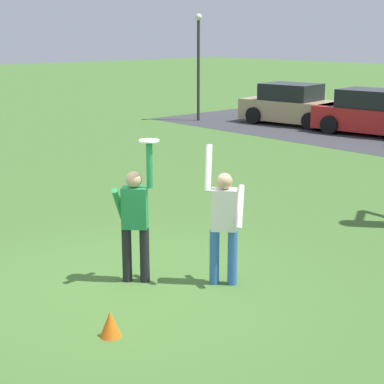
% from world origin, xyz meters
% --- Properties ---
extents(ground_plane, '(120.00, 120.00, 0.00)m').
position_xyz_m(ground_plane, '(0.00, 0.00, 0.00)').
color(ground_plane, '#426B2D').
extents(person_catcher, '(0.56, 0.56, 2.08)m').
position_xyz_m(person_catcher, '(-0.08, 0.09, 0.98)').
color(person_catcher, black).
rests_on(person_catcher, ground_plane).
extents(person_defender, '(0.65, 0.65, 2.05)m').
position_xyz_m(person_defender, '(0.84, 0.97, 0.98)').
color(person_defender, '#3366B7').
rests_on(person_defender, ground_plane).
extents(frisbee_disc, '(0.28, 0.28, 0.02)m').
position_xyz_m(frisbee_disc, '(0.08, 0.24, 2.09)').
color(frisbee_disc, white).
rests_on(frisbee_disc, person_catcher).
extents(parked_car_tan, '(4.31, 2.47, 1.59)m').
position_xyz_m(parked_car_tan, '(-8.75, 14.38, 0.73)').
color(parked_car_tan, tan).
rests_on(parked_car_tan, ground_plane).
extents(parked_car_red, '(4.31, 2.47, 1.59)m').
position_xyz_m(parked_car_red, '(-5.21, 14.50, 0.73)').
color(parked_car_red, red).
rests_on(parked_car_red, ground_plane).
extents(lamppost_by_lot, '(0.28, 0.28, 4.26)m').
position_xyz_m(lamppost_by_lot, '(-12.03, 12.31, 2.59)').
color(lamppost_by_lot, '#2D2D33').
rests_on(lamppost_by_lot, ground_plane).
extents(field_cone_orange, '(0.26, 0.26, 0.32)m').
position_xyz_m(field_cone_orange, '(1.08, -1.17, 0.16)').
color(field_cone_orange, orange).
rests_on(field_cone_orange, ground_plane).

